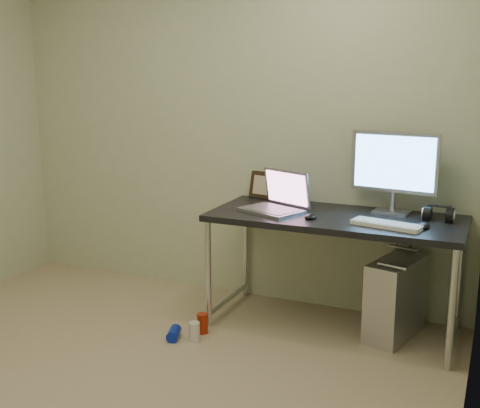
% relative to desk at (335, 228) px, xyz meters
% --- Properties ---
extents(floor, '(3.50, 3.50, 0.00)m').
position_rel_desk_xyz_m(floor, '(-0.89, -1.41, -0.67)').
color(floor, tan).
rests_on(floor, ground).
extents(wall_back, '(3.50, 0.02, 2.50)m').
position_rel_desk_xyz_m(wall_back, '(-0.89, 0.34, 0.58)').
color(wall_back, beige).
rests_on(wall_back, ground).
extents(wall_right, '(0.02, 3.50, 2.50)m').
position_rel_desk_xyz_m(wall_right, '(0.86, -1.41, 0.58)').
color(wall_right, beige).
rests_on(wall_right, ground).
extents(desk, '(1.57, 0.69, 0.75)m').
position_rel_desk_xyz_m(desk, '(0.00, 0.00, 0.00)').
color(desk, black).
rests_on(desk, ground).
extents(tower_computer, '(0.33, 0.52, 0.53)m').
position_rel_desk_xyz_m(tower_computer, '(0.39, 0.03, -0.42)').
color(tower_computer, silver).
rests_on(tower_computer, ground).
extents(cable_a, '(0.01, 0.16, 0.69)m').
position_rel_desk_xyz_m(cable_a, '(0.34, 0.29, -0.27)').
color(cable_a, black).
rests_on(cable_a, ground).
extents(cable_b, '(0.02, 0.11, 0.71)m').
position_rel_desk_xyz_m(cable_b, '(0.43, 0.27, -0.29)').
color(cable_b, black).
rests_on(cable_b, ground).
extents(can_red, '(0.09, 0.09, 0.13)m').
position_rel_desk_xyz_m(can_red, '(-0.73, -0.42, -0.61)').
color(can_red, '#A9270D').
rests_on(can_red, ground).
extents(can_white, '(0.09, 0.09, 0.12)m').
position_rel_desk_xyz_m(can_white, '(-0.72, -0.54, -0.61)').
color(can_white, silver).
rests_on(can_white, ground).
extents(can_blue, '(0.11, 0.15, 0.07)m').
position_rel_desk_xyz_m(can_blue, '(-0.85, -0.57, -0.63)').
color(can_blue, '#0C25C1').
rests_on(can_blue, ground).
extents(laptop, '(0.46, 0.42, 0.26)m').
position_rel_desk_xyz_m(laptop, '(-0.38, -0.02, 0.14)').
color(laptop, '#AEADB4').
rests_on(laptop, desk).
extents(monitor, '(0.55, 0.19, 0.52)m').
position_rel_desk_xyz_m(monitor, '(0.31, 0.21, 0.38)').
color(monitor, '#AEADB4').
rests_on(monitor, desk).
extents(keyboard, '(0.42, 0.21, 0.02)m').
position_rel_desk_xyz_m(keyboard, '(0.34, -0.15, 0.09)').
color(keyboard, white).
rests_on(keyboard, desk).
extents(mouse_right, '(0.08, 0.12, 0.04)m').
position_rel_desk_xyz_m(mouse_right, '(0.54, -0.10, 0.10)').
color(mouse_right, black).
rests_on(mouse_right, desk).
extents(mouse_left, '(0.07, 0.11, 0.04)m').
position_rel_desk_xyz_m(mouse_left, '(-0.12, -0.14, 0.10)').
color(mouse_left, black).
rests_on(mouse_left, desk).
extents(headphones, '(0.18, 0.11, 0.12)m').
position_rel_desk_xyz_m(headphones, '(0.60, 0.12, 0.11)').
color(headphones, black).
rests_on(headphones, desk).
extents(picture_frame, '(0.25, 0.12, 0.19)m').
position_rel_desk_xyz_m(picture_frame, '(-0.60, 0.31, 0.17)').
color(picture_frame, black).
rests_on(picture_frame, desk).
extents(webcam, '(0.04, 0.03, 0.11)m').
position_rel_desk_xyz_m(webcam, '(-0.44, 0.24, 0.16)').
color(webcam, silver).
rests_on(webcam, desk).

